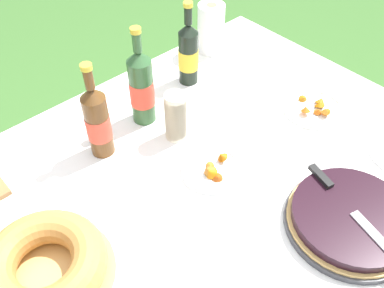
# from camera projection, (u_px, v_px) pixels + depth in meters

# --- Properties ---
(garden_table) EXTENTS (1.61, 1.23, 0.75)m
(garden_table) POSITION_uv_depth(u_px,v_px,m) (207.00, 190.00, 1.37)
(garden_table) COLOR brown
(garden_table) RESTS_ON ground_plane
(tablecloth) EXTENTS (1.62, 1.24, 0.10)m
(tablecloth) POSITION_uv_depth(u_px,v_px,m) (208.00, 180.00, 1.33)
(tablecloth) COLOR white
(tablecloth) RESTS_ON garden_table
(berry_tart) EXTENTS (0.36, 0.36, 0.06)m
(berry_tart) POSITION_uv_depth(u_px,v_px,m) (350.00, 219.00, 1.18)
(berry_tart) COLOR #38383D
(berry_tart) RESTS_ON tablecloth
(serving_knife) EXTENTS (0.12, 0.37, 0.01)m
(serving_knife) POSITION_uv_depth(u_px,v_px,m) (347.00, 204.00, 1.17)
(serving_knife) COLOR silver
(serving_knife) RESTS_ON berry_tart
(bundt_cake) EXTENTS (0.34, 0.34, 0.10)m
(bundt_cake) POSITION_uv_depth(u_px,v_px,m) (44.00, 265.00, 1.06)
(bundt_cake) COLOR tan
(bundt_cake) RESTS_ON tablecloth
(cup_stack) EXTENTS (0.07, 0.07, 0.18)m
(cup_stack) POSITION_uv_depth(u_px,v_px,m) (176.00, 116.00, 1.39)
(cup_stack) COLOR beige
(cup_stack) RESTS_ON tablecloth
(cider_bottle_green) EXTENTS (0.08, 0.08, 0.36)m
(cider_bottle_green) POSITION_uv_depth(u_px,v_px,m) (142.00, 87.00, 1.42)
(cider_bottle_green) COLOR #2D562D
(cider_bottle_green) RESTS_ON tablecloth
(cider_bottle_amber) EXTENTS (0.08, 0.08, 0.34)m
(cider_bottle_amber) POSITION_uv_depth(u_px,v_px,m) (98.00, 121.00, 1.31)
(cider_bottle_amber) COLOR brown
(cider_bottle_amber) RESTS_ON tablecloth
(juice_bottle_red) EXTENTS (0.08, 0.08, 0.33)m
(juice_bottle_red) POSITION_uv_depth(u_px,v_px,m) (188.00, 54.00, 1.58)
(juice_bottle_red) COLOR black
(juice_bottle_red) RESTS_ON tablecloth
(snack_plate_left) EXTENTS (0.19, 0.19, 0.06)m
(snack_plate_left) POSITION_uv_depth(u_px,v_px,m) (212.00, 169.00, 1.33)
(snack_plate_left) COLOR white
(snack_plate_left) RESTS_ON tablecloth
(snack_plate_right) EXTENTS (0.21, 0.21, 0.05)m
(snack_plate_right) POSITION_uv_depth(u_px,v_px,m) (314.00, 108.00, 1.53)
(snack_plate_right) COLOR white
(snack_plate_right) RESTS_ON tablecloth
(paper_towel_roll) EXTENTS (0.11, 0.11, 0.21)m
(paper_towel_roll) POSITION_uv_depth(u_px,v_px,m) (211.00, 28.00, 1.75)
(paper_towel_roll) COLOR white
(paper_towel_roll) RESTS_ON tablecloth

